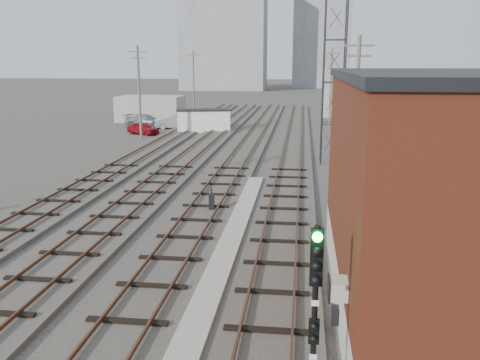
% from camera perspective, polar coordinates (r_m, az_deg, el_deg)
% --- Properties ---
extents(ground, '(320.00, 320.00, 0.00)m').
position_cam_1_polar(ground, '(63.85, 4.03, 6.40)').
color(ground, '#282621').
rests_on(ground, ground).
extents(track_right, '(3.20, 90.00, 0.39)m').
position_cam_1_polar(track_right, '(42.97, 5.84, 3.21)').
color(track_right, '#332D28').
rests_on(track_right, ground).
extents(track_mid_right, '(3.20, 90.00, 0.39)m').
position_cam_1_polar(track_mid_right, '(43.23, 0.52, 3.34)').
color(track_mid_right, '#332D28').
rests_on(track_mid_right, ground).
extents(track_mid_left, '(3.20, 90.00, 0.39)m').
position_cam_1_polar(track_mid_left, '(43.86, -4.69, 3.43)').
color(track_mid_left, '#332D28').
rests_on(track_mid_left, ground).
extents(track_left, '(3.20, 90.00, 0.39)m').
position_cam_1_polar(track_left, '(44.83, -9.71, 3.50)').
color(track_left, '#332D28').
rests_on(track_left, ground).
extents(platform_curb, '(0.90, 28.00, 0.26)m').
position_cam_1_polar(platform_curb, '(19.03, -2.10, -9.59)').
color(platform_curb, gray).
rests_on(platform_curb, ground).
extents(brick_building, '(6.54, 12.20, 7.22)m').
position_cam_1_polar(brick_building, '(16.34, 21.60, -1.45)').
color(brick_building, gray).
rests_on(brick_building, ground).
extents(lattice_tower, '(1.60, 1.60, 15.00)m').
position_cam_1_polar(lattice_tower, '(38.38, 10.55, 12.97)').
color(lattice_tower, black).
rests_on(lattice_tower, ground).
extents(utility_pole_left_b, '(1.80, 0.24, 9.00)m').
position_cam_1_polar(utility_pole_left_b, '(50.92, -11.25, 9.89)').
color(utility_pole_left_b, '#595147').
rests_on(utility_pole_left_b, ground).
extents(utility_pole_left_c, '(1.80, 0.24, 9.00)m').
position_cam_1_polar(utility_pole_left_c, '(75.06, -5.24, 11.06)').
color(utility_pole_left_c, '#595147').
rests_on(utility_pole_left_c, ground).
extents(utility_pole_right_a, '(1.80, 0.24, 9.00)m').
position_cam_1_polar(utility_pole_right_a, '(31.59, 12.90, 7.95)').
color(utility_pole_right_a, '#595147').
rests_on(utility_pole_right_a, ground).
extents(utility_pole_right_b, '(1.80, 0.24, 9.00)m').
position_cam_1_polar(utility_pole_right_b, '(61.46, 10.16, 10.46)').
color(utility_pole_right_b, '#595147').
rests_on(utility_pole_right_b, ground).
extents(apartment_left, '(22.00, 14.00, 30.00)m').
position_cam_1_polar(apartment_left, '(140.16, -1.79, 16.24)').
color(apartment_left, gray).
rests_on(apartment_left, ground).
extents(apartment_right, '(16.00, 12.00, 26.00)m').
position_cam_1_polar(apartment_right, '(153.49, 9.10, 15.07)').
color(apartment_right, gray).
rests_on(apartment_right, ground).
extents(shed_left, '(8.00, 5.00, 3.20)m').
position_cam_1_polar(shed_left, '(66.47, -9.99, 7.89)').
color(shed_left, gray).
rests_on(shed_left, ground).
extents(shed_right, '(6.00, 6.00, 4.00)m').
position_cam_1_polar(shed_right, '(73.74, 11.56, 8.64)').
color(shed_right, gray).
rests_on(shed_right, ground).
extents(signal_mast, '(0.40, 0.42, 4.23)m').
position_cam_1_polar(signal_mast, '(11.15, 8.41, -13.53)').
color(signal_mast, gray).
rests_on(signal_mast, ground).
extents(switch_stand, '(0.30, 0.30, 1.19)m').
position_cam_1_polar(switch_stand, '(25.68, -3.20, -2.51)').
color(switch_stand, black).
rests_on(switch_stand, ground).
extents(site_trailer, '(6.23, 3.77, 2.45)m').
position_cam_1_polar(site_trailer, '(55.66, -4.12, 6.68)').
color(site_trailer, white).
rests_on(site_trailer, ground).
extents(car_red, '(4.01, 3.12, 1.28)m').
position_cam_1_polar(car_red, '(54.52, -10.83, 5.72)').
color(car_red, maroon).
rests_on(car_red, ground).
extents(car_silver, '(4.66, 2.68, 1.45)m').
position_cam_1_polar(car_silver, '(58.70, -7.36, 6.45)').
color(car_silver, '#9B9EA3').
rests_on(car_silver, ground).
extents(car_grey, '(5.44, 3.19, 1.48)m').
position_cam_1_polar(car_grey, '(60.50, -10.52, 6.55)').
color(car_grey, gray).
rests_on(car_grey, ground).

